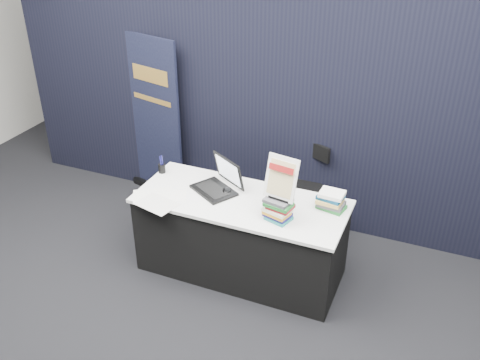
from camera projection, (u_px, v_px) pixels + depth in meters
name	position (u px, v px, depth m)	size (l,w,h in m)	color
floor	(215.00, 308.00, 4.45)	(8.00, 8.00, 0.00)	black
wall_back	(346.00, 1.00, 6.78)	(8.00, 0.02, 3.50)	#A5A39C
drape_partition	(283.00, 107.00, 5.14)	(6.00, 0.08, 2.40)	black
display_table	(241.00, 236.00, 4.70)	(1.80, 0.75, 0.75)	black
laptop	(216.00, 182.00, 4.65)	(0.46, 0.47, 0.28)	black
mouse	(227.00, 190.00, 4.62)	(0.08, 0.13, 0.04)	black
brochure_left	(152.00, 195.00, 4.58)	(0.32, 0.23, 0.00)	white
brochure_mid	(157.00, 204.00, 4.46)	(0.33, 0.23, 0.00)	silver
brochure_right	(171.00, 196.00, 4.58)	(0.25, 0.18, 0.00)	white
pen_cup	(162.00, 168.00, 4.92)	(0.07, 0.07, 0.08)	black
book_stack_tall	(279.00, 210.00, 4.21)	(0.23, 0.19, 0.19)	#1D6D6E
book_stack_short	(331.00, 200.00, 4.37)	(0.23, 0.19, 0.15)	#1C6928
info_sign	(281.00, 179.00, 4.11)	(0.28, 0.16, 0.36)	black
pullup_banner	(155.00, 127.00, 5.73)	(0.75, 0.28, 1.77)	black
stacking_chair	(307.00, 186.00, 5.22)	(0.54, 0.55, 0.90)	black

